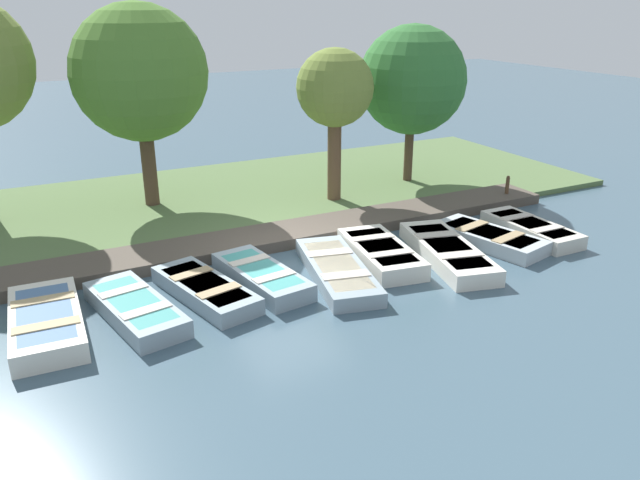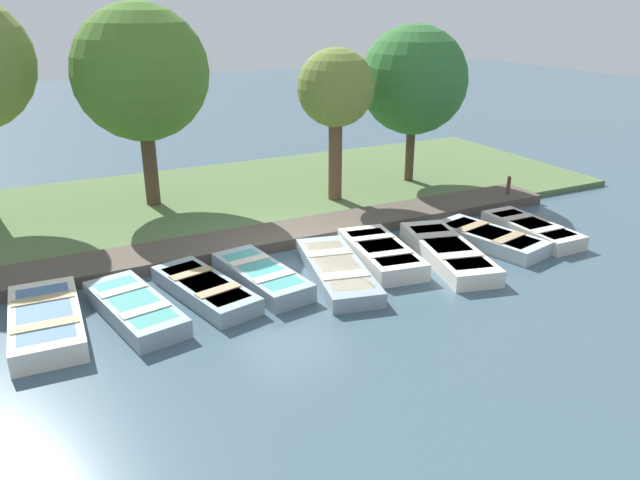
{
  "view_description": "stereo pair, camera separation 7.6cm",
  "coord_description": "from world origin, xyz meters",
  "px_view_note": "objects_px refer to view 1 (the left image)",
  "views": [
    {
      "loc": [
        12.67,
        -5.67,
        5.85
      ],
      "look_at": [
        0.72,
        0.43,
        0.65
      ],
      "focal_mm": 35.0,
      "sensor_mm": 36.0,
      "label": 1
    },
    {
      "loc": [
        12.71,
        -5.6,
        5.85
      ],
      "look_at": [
        0.72,
        0.43,
        0.65
      ],
      "focal_mm": 35.0,
      "sensor_mm": 36.0,
      "label": 2
    }
  ],
  "objects_px": {
    "rowboat_0": "(46,322)",
    "park_tree_right": "(412,80)",
    "rowboat_2": "(205,289)",
    "rowboat_4": "(337,270)",
    "rowboat_5": "(381,253)",
    "rowboat_6": "(447,252)",
    "rowboat_8": "(531,229)",
    "mooring_post_far": "(507,189)",
    "rowboat_7": "(489,238)",
    "rowboat_3": "(262,276)",
    "park_tree_center": "(335,91)",
    "rowboat_1": "(135,308)",
    "park_tree_left": "(140,74)"
  },
  "relations": [
    {
      "from": "rowboat_0",
      "to": "park_tree_right",
      "type": "relative_size",
      "value": 0.58
    },
    {
      "from": "rowboat_3",
      "to": "park_tree_left",
      "type": "relative_size",
      "value": 0.5
    },
    {
      "from": "rowboat_8",
      "to": "mooring_post_far",
      "type": "xyz_separation_m",
      "value": [
        -2.53,
        1.48,
        0.23
      ]
    },
    {
      "from": "rowboat_3",
      "to": "rowboat_7",
      "type": "distance_m",
      "value": 6.05
    },
    {
      "from": "rowboat_5",
      "to": "rowboat_8",
      "type": "height_order",
      "value": "rowboat_5"
    },
    {
      "from": "park_tree_left",
      "to": "park_tree_right",
      "type": "height_order",
      "value": "park_tree_left"
    },
    {
      "from": "rowboat_8",
      "to": "park_tree_right",
      "type": "height_order",
      "value": "park_tree_right"
    },
    {
      "from": "rowboat_2",
      "to": "rowboat_8",
      "type": "xyz_separation_m",
      "value": [
        0.38,
        8.74,
        0.01
      ]
    },
    {
      "from": "rowboat_4",
      "to": "park_tree_left",
      "type": "distance_m",
      "value": 8.14
    },
    {
      "from": "rowboat_3",
      "to": "rowboat_4",
      "type": "height_order",
      "value": "rowboat_3"
    },
    {
      "from": "rowboat_3",
      "to": "rowboat_8",
      "type": "height_order",
      "value": "rowboat_3"
    },
    {
      "from": "rowboat_7",
      "to": "mooring_post_far",
      "type": "bearing_deg",
      "value": 117.42
    },
    {
      "from": "rowboat_3",
      "to": "park_tree_center",
      "type": "relative_size",
      "value": 0.63
    },
    {
      "from": "rowboat_2",
      "to": "rowboat_6",
      "type": "distance_m",
      "value": 5.82
    },
    {
      "from": "rowboat_2",
      "to": "park_tree_left",
      "type": "relative_size",
      "value": 0.52
    },
    {
      "from": "rowboat_7",
      "to": "rowboat_5",
      "type": "bearing_deg",
      "value": -110.14
    },
    {
      "from": "rowboat_1",
      "to": "rowboat_4",
      "type": "bearing_deg",
      "value": 76.88
    },
    {
      "from": "park_tree_left",
      "to": "park_tree_center",
      "type": "distance_m",
      "value": 5.44
    },
    {
      "from": "park_tree_center",
      "to": "park_tree_right",
      "type": "relative_size",
      "value": 0.89
    },
    {
      "from": "rowboat_0",
      "to": "rowboat_4",
      "type": "xyz_separation_m",
      "value": [
        0.32,
        6.03,
        -0.04
      ]
    },
    {
      "from": "rowboat_4",
      "to": "rowboat_8",
      "type": "bearing_deg",
      "value": 102.39
    },
    {
      "from": "park_tree_center",
      "to": "park_tree_right",
      "type": "distance_m",
      "value": 3.28
    },
    {
      "from": "rowboat_4",
      "to": "park_tree_center",
      "type": "height_order",
      "value": "park_tree_center"
    },
    {
      "from": "rowboat_2",
      "to": "rowboat_5",
      "type": "height_order",
      "value": "rowboat_5"
    },
    {
      "from": "rowboat_2",
      "to": "rowboat_4",
      "type": "xyz_separation_m",
      "value": [
        0.37,
        2.94,
        -0.01
      ]
    },
    {
      "from": "rowboat_0",
      "to": "park_tree_right",
      "type": "height_order",
      "value": "park_tree_right"
    },
    {
      "from": "rowboat_4",
      "to": "park_tree_right",
      "type": "relative_size",
      "value": 0.7
    },
    {
      "from": "rowboat_5",
      "to": "park_tree_right",
      "type": "relative_size",
      "value": 0.57
    },
    {
      "from": "rowboat_1",
      "to": "rowboat_8",
      "type": "height_order",
      "value": "rowboat_1"
    },
    {
      "from": "rowboat_2",
      "to": "rowboat_7",
      "type": "bearing_deg",
      "value": 73.68
    },
    {
      "from": "rowboat_2",
      "to": "rowboat_3",
      "type": "relative_size",
      "value": 1.04
    },
    {
      "from": "park_tree_center",
      "to": "rowboat_4",
      "type": "bearing_deg",
      "value": -27.49
    },
    {
      "from": "park_tree_right",
      "to": "rowboat_6",
      "type": "bearing_deg",
      "value": -25.99
    },
    {
      "from": "rowboat_6",
      "to": "rowboat_2",
      "type": "bearing_deg",
      "value": -82.88
    },
    {
      "from": "rowboat_3",
      "to": "rowboat_6",
      "type": "bearing_deg",
      "value": 72.64
    },
    {
      "from": "rowboat_1",
      "to": "rowboat_4",
      "type": "distance_m",
      "value": 4.43
    },
    {
      "from": "rowboat_7",
      "to": "rowboat_8",
      "type": "height_order",
      "value": "rowboat_8"
    },
    {
      "from": "rowboat_0",
      "to": "rowboat_1",
      "type": "distance_m",
      "value": 1.61
    },
    {
      "from": "rowboat_4",
      "to": "park_tree_center",
      "type": "distance_m",
      "value": 6.28
    },
    {
      "from": "rowboat_7",
      "to": "rowboat_2",
      "type": "bearing_deg",
      "value": -106.66
    },
    {
      "from": "rowboat_4",
      "to": "rowboat_7",
      "type": "height_order",
      "value": "rowboat_7"
    },
    {
      "from": "rowboat_1",
      "to": "park_tree_center",
      "type": "height_order",
      "value": "park_tree_center"
    },
    {
      "from": "rowboat_5",
      "to": "rowboat_7",
      "type": "distance_m",
      "value": 3.05
    },
    {
      "from": "rowboat_0",
      "to": "rowboat_7",
      "type": "bearing_deg",
      "value": 90.28
    },
    {
      "from": "rowboat_6",
      "to": "rowboat_7",
      "type": "relative_size",
      "value": 1.21
    },
    {
      "from": "rowboat_8",
      "to": "park_tree_right",
      "type": "xyz_separation_m",
      "value": [
        -5.53,
        -0.12,
        3.25
      ]
    },
    {
      "from": "rowboat_6",
      "to": "rowboat_7",
      "type": "distance_m",
      "value": 1.57
    },
    {
      "from": "rowboat_5",
      "to": "rowboat_6",
      "type": "height_order",
      "value": "rowboat_5"
    },
    {
      "from": "rowboat_1",
      "to": "rowboat_3",
      "type": "relative_size",
      "value": 1.04
    },
    {
      "from": "park_tree_center",
      "to": "rowboat_5",
      "type": "bearing_deg",
      "value": -14.21
    }
  ]
}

